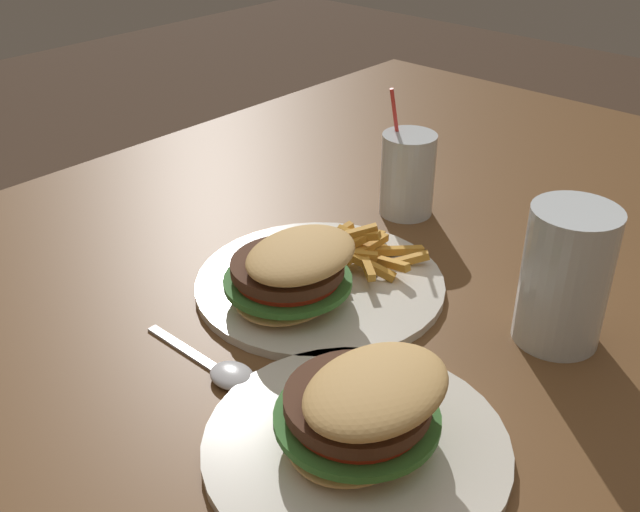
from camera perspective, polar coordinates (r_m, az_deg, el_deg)
dining_table at (r=0.89m, az=7.82°, el=-11.18°), size 1.54×1.27×0.76m
meal_plate_near at (r=0.81m, az=-0.97°, el=-1.49°), size 0.28×0.28×0.09m
beer_glass at (r=0.77m, az=18.12°, el=-1.87°), size 0.09×0.09×0.15m
juice_glass at (r=1.00m, az=6.67°, el=5.94°), size 0.07×0.07×0.17m
spoon at (r=0.72m, az=-7.20°, el=-8.76°), size 0.04×0.15×0.01m
meal_plate_far at (r=0.62m, az=3.12°, el=-12.52°), size 0.26×0.26×0.10m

